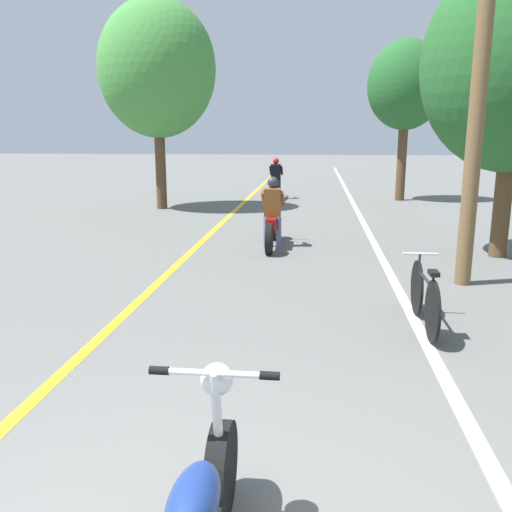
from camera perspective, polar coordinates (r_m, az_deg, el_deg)
The scene contains 8 objects.
lane_stripe_center at distance 14.56m, azimuth -3.47°, elevation 3.64°, with size 0.14×48.00×0.01m, color yellow.
lane_stripe_edge at distance 14.41m, azimuth 11.31°, elevation 3.32°, with size 0.14×48.00×0.01m, color white.
utility_pole at distance 8.93m, azimuth 22.88°, elevation 21.00°, with size 1.10×0.24×7.27m.
roadside_tree_right_far at distance 19.89m, azimuth 15.51°, elevation 16.85°, with size 2.61×2.35×5.42m.
roadside_tree_left at distance 17.34m, azimuth -10.39°, elevation 18.78°, with size 3.53×3.18×6.23m.
motorcycle_rider_lead at distance 11.24m, azimuth 1.73°, elevation 3.73°, with size 0.50×2.16×1.45m.
motorcycle_rider_far at distance 19.70m, azimuth 2.09°, elevation 7.63°, with size 0.50×2.15×1.46m.
bicycle_parked at distance 6.85m, azimuth 17.30°, elevation -4.13°, with size 0.44×1.69×0.83m.
Camera 1 is at (0.74, -1.89, 2.30)m, focal length 38.00 mm.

